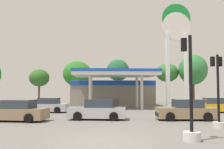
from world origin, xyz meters
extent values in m
plane|color=slate|center=(0.00, 0.00, 0.00)|extent=(90.00, 90.00, 0.00)
cube|color=gray|center=(1.75, 25.40, 1.71)|extent=(11.33, 6.11, 3.42)
cube|color=#194CB2|center=(1.75, 22.30, 3.07)|extent=(11.33, 0.12, 0.60)
cube|color=white|center=(1.75, 18.78, 3.95)|extent=(9.55, 6.54, 0.35)
cube|color=#194CB2|center=(1.75, 18.78, 4.27)|extent=(9.65, 6.64, 0.30)
cylinder|color=silver|center=(-1.12, 16.98, 1.89)|extent=(0.32, 0.32, 3.77)
cylinder|color=silver|center=(4.62, 16.98, 1.89)|extent=(0.32, 0.32, 3.77)
cylinder|color=silver|center=(-1.12, 20.57, 1.89)|extent=(0.32, 0.32, 3.77)
cylinder|color=silver|center=(4.62, 20.57, 1.89)|extent=(0.32, 0.32, 3.77)
cube|color=#4C4C51|center=(1.75, 18.78, 0.55)|extent=(0.90, 0.60, 1.10)
cube|color=white|center=(8.43, 20.12, 4.67)|extent=(0.40, 0.56, 9.33)
cube|color=white|center=(10.78, 20.12, 4.67)|extent=(0.40, 0.56, 9.33)
cylinder|color=white|center=(9.60, 20.12, 10.15)|extent=(3.61, 0.22, 3.61)
cylinder|color=#198C38|center=(9.60, 20.14, 11.23)|extent=(3.61, 0.22, 3.61)
cube|color=white|center=(9.60, 20.18, 10.69)|extent=(3.32, 0.08, 0.65)
cylinder|color=black|center=(9.92, 13.69, 0.30)|extent=(0.61, 0.27, 0.59)
cylinder|color=black|center=(9.72, 12.10, 0.30)|extent=(0.61, 0.27, 0.59)
cube|color=orange|center=(11.02, 12.75, 0.49)|extent=(4.07, 2.09, 0.71)
cube|color=#2D3842|center=(10.88, 12.77, 1.10)|extent=(2.02, 1.66, 0.59)
cylinder|color=black|center=(4.74, 6.27, 0.31)|extent=(0.64, 0.26, 0.63)
cylinder|color=black|center=(4.87, 7.95, 0.31)|extent=(0.64, 0.26, 0.63)
cylinder|color=black|center=(7.29, 6.08, 0.31)|extent=(0.64, 0.26, 0.63)
cylinder|color=black|center=(7.41, 7.76, 0.31)|extent=(0.64, 0.26, 0.63)
cube|color=#8C7556|center=(6.08, 7.01, 0.52)|extent=(4.24, 2.03, 0.75)
cube|color=#2D3842|center=(6.22, 7.00, 1.17)|extent=(2.07, 1.67, 0.63)
cube|color=black|center=(4.06, 7.16, 0.41)|extent=(0.24, 1.64, 0.24)
cylinder|color=black|center=(-6.34, 13.03, 0.29)|extent=(0.61, 0.27, 0.59)
cylinder|color=black|center=(-6.15, 14.60, 0.29)|extent=(0.61, 0.27, 0.59)
cylinder|color=black|center=(-3.96, 12.74, 0.29)|extent=(0.61, 0.27, 0.59)
cylinder|color=black|center=(-3.77, 14.31, 0.29)|extent=(0.61, 0.27, 0.59)
cube|color=#B2B2BA|center=(-5.06, 13.67, 0.49)|extent=(4.03, 2.07, 0.70)
cube|color=#2D3842|center=(-4.92, 13.65, 1.10)|extent=(2.00, 1.65, 0.59)
cube|color=black|center=(-6.94, 13.90, 0.39)|extent=(0.29, 1.54, 0.22)
cylinder|color=black|center=(-6.87, 7.99, 0.31)|extent=(0.65, 0.33, 0.62)
cylinder|color=black|center=(-4.70, 5.88, 0.31)|extent=(0.65, 0.33, 0.62)
cylinder|color=black|center=(-4.39, 7.52, 0.31)|extent=(0.65, 0.33, 0.62)
cube|color=#8C7556|center=(-5.78, 6.94, 0.51)|extent=(4.33, 2.44, 0.74)
cube|color=#2D3842|center=(-5.64, 6.91, 1.16)|extent=(2.19, 1.85, 0.62)
cylinder|color=black|center=(-1.62, 6.97, 0.31)|extent=(0.65, 0.30, 0.62)
cylinder|color=black|center=(-1.40, 8.63, 0.31)|extent=(0.65, 0.30, 0.62)
cylinder|color=black|center=(0.89, 6.63, 0.31)|extent=(0.65, 0.30, 0.62)
cylinder|color=black|center=(1.11, 8.29, 0.31)|extent=(0.65, 0.30, 0.62)
cube|color=#B2B2BA|center=(-0.26, 7.63, 0.51)|extent=(4.28, 2.25, 0.74)
cube|color=#2D3842|center=(-0.11, 7.61, 1.16)|extent=(2.13, 1.77, 0.62)
cube|color=black|center=(-2.24, 7.90, 0.41)|extent=(0.34, 1.63, 0.23)
cylinder|color=silver|center=(3.76, -0.41, 0.19)|extent=(0.73, 0.73, 0.39)
cylinder|color=black|center=(3.76, -0.41, 2.45)|extent=(0.14, 0.14, 4.11)
cube|color=black|center=(3.54, -0.25, 4.12)|extent=(0.21, 0.20, 0.57)
sphere|color=red|center=(3.54, -0.13, 4.30)|extent=(0.15, 0.15, 0.15)
sphere|color=#D89E0C|center=(3.54, -0.13, 4.12)|extent=(0.15, 0.15, 0.15)
sphere|color=green|center=(3.54, -0.13, 3.94)|extent=(0.15, 0.15, 0.15)
cylinder|color=silver|center=(6.73, 3.30, 0.16)|extent=(0.71, 0.71, 0.32)
cylinder|color=black|center=(6.73, 3.30, 2.26)|extent=(0.14, 0.14, 3.88)
cube|color=black|center=(6.51, 3.46, 3.81)|extent=(0.21, 0.20, 0.57)
sphere|color=red|center=(6.51, 3.58, 3.99)|extent=(0.15, 0.15, 0.15)
sphere|color=#D89E0C|center=(6.51, 3.58, 3.81)|extent=(0.15, 0.15, 0.15)
sphere|color=green|center=(6.51, 3.58, 3.63)|extent=(0.15, 0.15, 0.15)
cube|color=black|center=(6.95, 3.46, 3.81)|extent=(0.21, 0.20, 0.57)
sphere|color=red|center=(6.95, 3.58, 3.99)|extent=(0.15, 0.15, 0.15)
sphere|color=#D89E0C|center=(6.95, 3.58, 3.81)|extent=(0.15, 0.15, 0.15)
sphere|color=green|center=(6.95, 3.58, 3.63)|extent=(0.15, 0.15, 0.15)
cylinder|color=brown|center=(-9.57, 29.66, 1.44)|extent=(0.29, 0.29, 2.88)
ellipsoid|color=#316725|center=(-9.57, 29.66, 4.06)|extent=(3.14, 3.14, 2.73)
cylinder|color=brown|center=(-3.46, 28.17, 1.49)|extent=(0.36, 0.36, 2.97)
ellipsoid|color=#2C7823|center=(-3.46, 28.17, 4.61)|extent=(4.37, 4.37, 3.89)
cylinder|color=brown|center=(2.89, 29.29, 1.98)|extent=(0.29, 0.29, 3.96)
ellipsoid|color=#276139|center=(2.89, 29.29, 5.29)|extent=(3.56, 3.56, 3.41)
cylinder|color=brown|center=(10.82, 29.08, 1.78)|extent=(0.28, 0.28, 3.56)
ellipsoid|color=#397038|center=(10.82, 29.08, 4.91)|extent=(3.59, 3.59, 2.97)
cylinder|color=brown|center=(14.51, 27.69, 1.83)|extent=(0.38, 0.38, 3.67)
ellipsoid|color=#357D3D|center=(14.51, 27.69, 5.32)|extent=(4.40, 4.40, 4.74)
camera|label=1|loc=(-0.15, -11.04, 2.15)|focal=40.80mm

